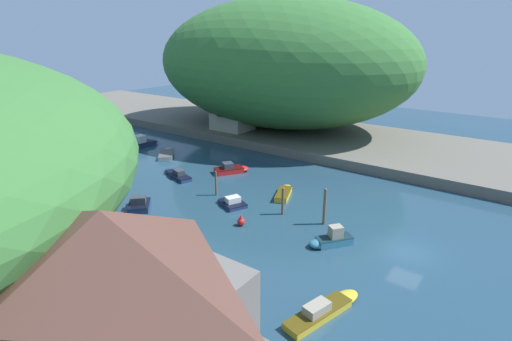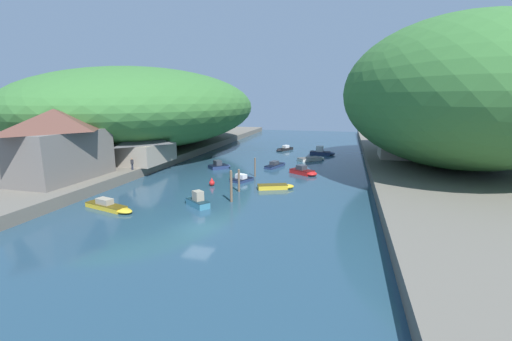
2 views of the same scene
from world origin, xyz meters
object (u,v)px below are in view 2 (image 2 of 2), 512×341
(boat_far_upstream, at_px, (220,166))
(channel_buoy_near, at_px, (212,183))
(boat_white_cruiser, at_px, (196,201))
(boat_moored_right, at_px, (110,206))
(right_bank_cottage, at_px, (394,146))
(boat_open_rowboat, at_px, (322,152))
(boat_red_skiff, at_px, (277,187))
(person_on_quay, at_px, (132,163))
(boat_mid_channel, at_px, (304,172))
(person_by_boathouse, at_px, (137,161))
(boathouse_shed, at_px, (141,146))
(boat_far_right_bank, at_px, (243,179))
(boat_navy_launch, at_px, (284,149))
(boat_yellow_tender, at_px, (276,165))
(boat_cabin_cruiser, at_px, (312,159))
(waterfront_building, at_px, (57,143))

(boat_far_upstream, relative_size, channel_buoy_near, 3.58)
(boat_white_cruiser, relative_size, boat_moored_right, 0.59)
(right_bank_cottage, bearing_deg, boat_open_rowboat, 148.16)
(boat_red_skiff, height_order, person_on_quay, person_on_quay)
(right_bank_cottage, distance_m, person_on_quay, 42.58)
(boat_mid_channel, distance_m, channel_buoy_near, 14.86)
(boat_red_skiff, xyz_separation_m, person_by_boathouse, (-21.56, 2.09, 2.02))
(channel_buoy_near, relative_size, person_by_boathouse, 0.65)
(boathouse_shed, xyz_separation_m, boat_far_right_bank, (17.66, -2.59, -3.57))
(boathouse_shed, bearing_deg, boat_navy_launch, 55.68)
(boat_yellow_tender, bearing_deg, boat_red_skiff, -60.25)
(boat_open_rowboat, height_order, boat_cabin_cruiser, boat_open_rowboat)
(boat_navy_launch, bearing_deg, right_bank_cottage, 178.39)
(boathouse_shed, xyz_separation_m, right_bank_cottage, (39.40, 14.96, -0.57))
(boat_far_upstream, height_order, boat_white_cruiser, boat_white_cruiser)
(boat_yellow_tender, bearing_deg, boat_mid_channel, -23.19)
(boat_red_skiff, relative_size, person_on_quay, 2.85)
(person_by_boathouse, bearing_deg, boat_yellow_tender, -65.92)
(boathouse_shed, xyz_separation_m, boat_red_skiff, (23.12, -5.72, -3.59))
(right_bank_cottage, distance_m, boat_far_right_bank, 28.10)
(channel_buoy_near, relative_size, person_on_quay, 0.65)
(channel_buoy_near, xyz_separation_m, person_by_boathouse, (-12.95, 2.73, 1.88))
(right_bank_cottage, bearing_deg, person_on_quay, -151.11)
(waterfront_building, bearing_deg, boat_moored_right, -26.22)
(boat_open_rowboat, bearing_deg, boat_far_right_bank, -18.20)
(right_bank_cottage, relative_size, person_by_boathouse, 3.96)
(boathouse_shed, xyz_separation_m, channel_buoy_near, (14.50, -6.35, -3.45))
(boat_cabin_cruiser, distance_m, boat_far_right_bank, 20.16)
(boat_white_cruiser, relative_size, boat_cabin_cruiser, 0.72)
(boat_yellow_tender, bearing_deg, boat_white_cruiser, -82.21)
(right_bank_cottage, relative_size, boat_far_upstream, 1.70)
(boat_far_right_bank, xyz_separation_m, person_on_quay, (-15.53, -3.01, 2.00))
(boat_moored_right, height_order, boat_navy_launch, boat_navy_launch)
(boat_open_rowboat, height_order, boat_mid_channel, boat_open_rowboat)
(boat_navy_launch, xyz_separation_m, channel_buoy_near, (-3.71, -33.04, 0.08))
(boat_red_skiff, relative_size, boat_far_right_bank, 1.18)
(boat_moored_right, relative_size, boat_far_right_bank, 1.59)
(boat_moored_right, bearing_deg, boat_yellow_tender, 170.29)
(boat_moored_right, bearing_deg, boat_white_cruiser, 128.69)
(boat_open_rowboat, distance_m, boat_navy_launch, 9.48)
(boat_cabin_cruiser, bearing_deg, boat_red_skiff, -49.47)
(right_bank_cottage, bearing_deg, boat_moored_right, -133.37)
(boat_cabin_cruiser, bearing_deg, right_bank_cottage, 42.60)
(boat_red_skiff, bearing_deg, boat_moored_right, -71.94)
(right_bank_cottage, bearing_deg, person_by_boathouse, -153.84)
(boat_yellow_tender, relative_size, boat_cabin_cruiser, 1.08)
(boat_red_skiff, distance_m, person_by_boathouse, 21.76)
(boat_far_upstream, relative_size, boat_white_cruiser, 1.03)
(boat_yellow_tender, bearing_deg, boat_far_right_bank, -85.18)
(boat_open_rowboat, xyz_separation_m, boat_white_cruiser, (-10.76, -37.49, -0.01))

